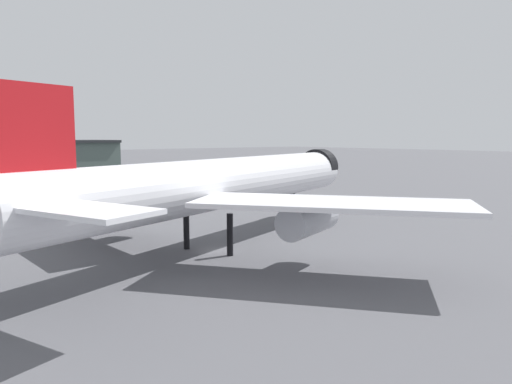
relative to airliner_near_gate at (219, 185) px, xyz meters
name	(u,v)px	position (x,y,z in m)	size (l,w,h in m)	color
ground	(214,250)	(-1.36, -0.53, -8.17)	(900.00, 900.00, 0.00)	#56565B
airliner_near_gate	(219,185)	(0.00, 0.00, 0.00)	(67.73, 60.42, 18.55)	white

